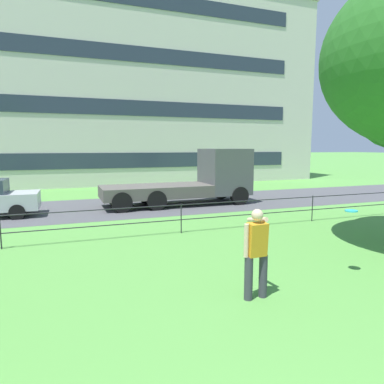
{
  "coord_description": "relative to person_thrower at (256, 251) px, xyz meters",
  "views": [
    {
      "loc": [
        -0.87,
        0.08,
        2.84
      ],
      "look_at": [
        2.08,
        8.11,
        1.72
      ],
      "focal_mm": 32.26,
      "sensor_mm": 36.0,
      "label": 1
    }
  ],
  "objects": [
    {
      "name": "street_strip",
      "position": [
        -2.4,
        10.99,
        -0.92
      ],
      "size": [
        80.0,
        6.09,
        0.01
      ],
      "primitive_type": "cube",
      "color": "#4C4C51",
      "rests_on": "ground"
    },
    {
      "name": "park_fence",
      "position": [
        -2.4,
        5.2,
        -0.25
      ],
      "size": [
        37.19,
        0.04,
        1.0
      ],
      "color": "#232328",
      "rests_on": "ground"
    },
    {
      "name": "person_thrower",
      "position": [
        0.0,
        0.0,
        0.0
      ],
      "size": [
        0.51,
        0.76,
        1.71
      ],
      "color": "#383842",
      "rests_on": "ground"
    },
    {
      "name": "frisbee",
      "position": [
        2.58,
        0.35,
        0.53
      ],
      "size": [
        0.37,
        0.37,
        0.03
      ],
      "color": "#2DB2C6"
    },
    {
      "name": "flatbed_truck_far_right",
      "position": [
        2.95,
        10.63,
        0.29
      ],
      "size": [
        7.33,
        2.5,
        2.75
      ],
      "color": "#4C4C51",
      "rests_on": "ground"
    },
    {
      "name": "apartment_building_background",
      "position": [
        -2.07,
        25.16,
        6.77
      ],
      "size": [
        38.83,
        11.02,
        15.38
      ],
      "color": "beige",
      "rests_on": "ground"
    }
  ]
}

